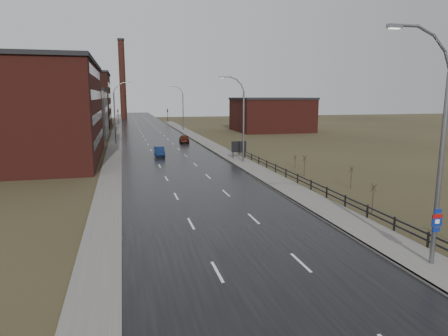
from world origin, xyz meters
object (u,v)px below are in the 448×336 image
billboard (239,147)px  car_near (159,152)px  car_far (184,139)px  streetlight_main (436,153)px

billboard → car_near: size_ratio=0.61×
billboard → car_near: (-10.66, 5.61, -1.04)m
car_far → streetlight_main: bearing=99.0°
car_near → billboard: bearing=-25.9°
billboard → car_far: billboard is taller
streetlight_main → car_far: 59.77m
billboard → streetlight_main: bearing=-91.0°
streetlight_main → car_far: bearing=93.6°
car_near → car_far: size_ratio=0.94×
streetlight_main → car_near: 44.21m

